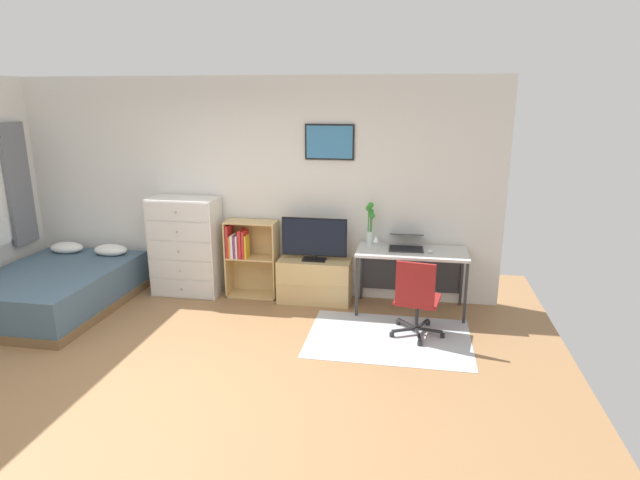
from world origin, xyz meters
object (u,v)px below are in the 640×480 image
(dresser, at_px, (186,246))
(wine_glass, at_px, (376,239))
(desk, at_px, (412,260))
(tv_stand, at_px, (315,280))
(bookshelf, at_px, (248,253))
(television, at_px, (314,240))
(computer_mouse, at_px, (430,251))
(office_chair, at_px, (416,297))
(bamboo_vase, at_px, (370,224))
(bed, at_px, (56,289))
(laptop, at_px, (406,242))

(dresser, height_order, wine_glass, dresser)
(desk, bearing_deg, tv_stand, 178.96)
(bookshelf, height_order, television, television)
(tv_stand, bearing_deg, bookshelf, 176.33)
(tv_stand, height_order, computer_mouse, computer_mouse)
(tv_stand, xyz_separation_m, office_chair, (1.23, -0.84, 0.19))
(desk, xyz_separation_m, bamboo_vase, (-0.50, 0.10, 0.39))
(bookshelf, height_order, office_chair, bookshelf)
(bookshelf, height_order, computer_mouse, bookshelf)
(desk, height_order, wine_glass, wine_glass)
(bookshelf, relative_size, computer_mouse, 9.35)
(bed, relative_size, computer_mouse, 18.81)
(bed, xyz_separation_m, tv_stand, (2.99, 0.78, 0.02))
(dresser, distance_m, television, 1.66)
(wine_glass, bearing_deg, dresser, 176.06)
(office_chair, height_order, wine_glass, wine_glass)
(dresser, bearing_deg, television, -0.25)
(desk, bearing_deg, dresser, 179.88)
(bed, bearing_deg, tv_stand, 14.74)
(bed, bearing_deg, office_chair, -0.66)
(desk, xyz_separation_m, computer_mouse, (0.20, -0.13, 0.15))
(bed, relative_size, television, 2.47)
(bookshelf, relative_size, wine_glass, 5.40)
(tv_stand, relative_size, desk, 0.70)
(bookshelf, relative_size, laptop, 2.22)
(wine_glass, bearing_deg, tv_stand, 166.47)
(television, height_order, bamboo_vase, bamboo_vase)
(dresser, xyz_separation_m, computer_mouse, (3.02, -0.13, 0.13))
(office_chair, height_order, computer_mouse, office_chair)
(dresser, distance_m, computer_mouse, 3.02)
(television, bearing_deg, computer_mouse, -5.27)
(bamboo_vase, xyz_separation_m, wine_glass, (0.09, -0.26, -0.12))
(tv_stand, relative_size, laptop, 2.02)
(desk, bearing_deg, television, -179.95)
(bed, bearing_deg, wine_glass, 9.23)
(bed, height_order, bookshelf, bookshelf)
(bookshelf, height_order, bamboo_vase, bamboo_vase)
(desk, relative_size, office_chair, 1.47)
(television, distance_m, laptop, 1.09)
(television, height_order, wine_glass, television)
(dresser, distance_m, desk, 2.82)
(computer_mouse, bearing_deg, bamboo_vase, 162.39)
(bed, bearing_deg, laptop, 11.01)
(bookshelf, relative_size, television, 1.23)
(computer_mouse, xyz_separation_m, bamboo_vase, (-0.70, 0.22, 0.24))
(dresser, relative_size, desk, 0.98)
(laptop, relative_size, computer_mouse, 4.22)
(desk, bearing_deg, bed, -169.68)
(wine_glass, bearing_deg, bed, -170.93)
(television, relative_size, laptop, 1.81)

